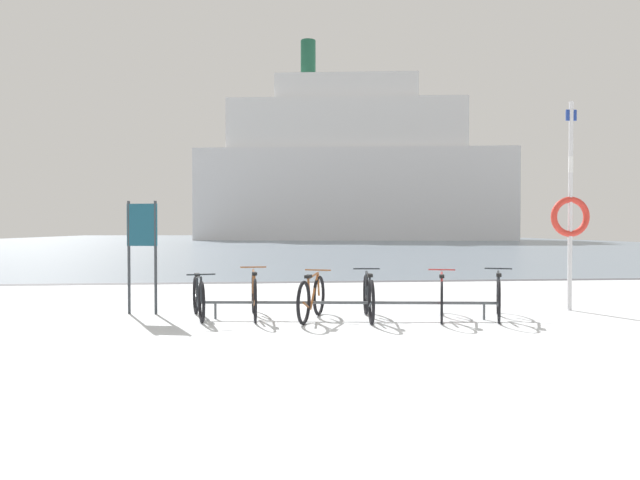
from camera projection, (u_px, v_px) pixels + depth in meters
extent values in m
cube|color=silver|center=(437.00, 404.00, 5.02)|extent=(80.00, 22.00, 0.08)
cube|color=slate|center=(276.00, 241.00, 70.68)|extent=(80.00, 110.00, 0.08)
cube|color=#47474C|center=(319.00, 283.00, 15.96)|extent=(80.00, 0.50, 0.05)
cylinder|color=#4C5156|center=(349.00, 303.00, 9.43)|extent=(4.97, 0.65, 0.05)
cylinder|color=#4C5156|center=(215.00, 311.00, 9.48)|extent=(0.04, 0.04, 0.28)
cylinder|color=#4C5156|center=(484.00, 311.00, 9.38)|extent=(0.04, 0.04, 0.28)
torus|color=black|center=(202.00, 302.00, 9.06)|extent=(0.19, 0.67, 0.67)
torus|color=black|center=(196.00, 295.00, 10.02)|extent=(0.19, 0.67, 0.67)
cylinder|color=#1E2328|center=(200.00, 293.00, 9.37)|extent=(0.15, 0.52, 0.57)
cylinder|color=#1E2328|center=(198.00, 292.00, 9.68)|extent=(0.07, 0.19, 0.51)
cylinder|color=#1E2328|center=(199.00, 277.00, 9.44)|extent=(0.17, 0.64, 0.08)
cylinder|color=#1E2328|center=(197.00, 301.00, 9.82)|extent=(0.13, 0.43, 0.19)
cylinder|color=#1E2328|center=(201.00, 290.00, 9.10)|extent=(0.06, 0.12, 0.40)
cube|color=black|center=(197.00, 275.00, 9.75)|extent=(0.12, 0.21, 0.05)
cylinder|color=#1E2328|center=(201.00, 274.00, 9.13)|extent=(0.45, 0.12, 0.02)
torus|color=black|center=(253.00, 293.00, 10.13)|extent=(0.07, 0.72, 0.72)
torus|color=black|center=(255.00, 301.00, 9.08)|extent=(0.07, 0.72, 0.72)
cylinder|color=brown|center=(254.00, 288.00, 9.78)|extent=(0.06, 0.56, 0.61)
cylinder|color=brown|center=(254.00, 292.00, 9.44)|extent=(0.05, 0.20, 0.55)
cylinder|color=brown|center=(254.00, 273.00, 9.70)|extent=(0.07, 0.70, 0.09)
cylinder|color=brown|center=(255.00, 304.00, 9.30)|extent=(0.06, 0.47, 0.20)
cylinder|color=brown|center=(253.00, 282.00, 10.09)|extent=(0.04, 0.12, 0.43)
cube|color=black|center=(254.00, 274.00, 9.36)|extent=(0.09, 0.20, 0.05)
cylinder|color=brown|center=(253.00, 267.00, 10.04)|extent=(0.46, 0.05, 0.02)
torus|color=black|center=(319.00, 296.00, 9.85)|extent=(0.29, 0.68, 0.70)
torus|color=black|center=(304.00, 303.00, 8.89)|extent=(0.29, 0.68, 0.70)
cylinder|color=brown|center=(314.00, 291.00, 9.54)|extent=(0.21, 0.50, 0.58)
cylinder|color=brown|center=(309.00, 294.00, 9.23)|extent=(0.10, 0.18, 0.52)
cylinder|color=brown|center=(313.00, 276.00, 9.46)|extent=(0.25, 0.62, 0.08)
cylinder|color=brown|center=(307.00, 306.00, 9.10)|extent=(0.18, 0.42, 0.19)
cylinder|color=brown|center=(318.00, 284.00, 9.81)|extent=(0.07, 0.12, 0.41)
cube|color=black|center=(308.00, 276.00, 9.15)|extent=(0.14, 0.22, 0.05)
cylinder|color=brown|center=(318.00, 270.00, 9.77)|extent=(0.44, 0.18, 0.02)
torus|color=black|center=(366.00, 295.00, 9.93)|extent=(0.12, 0.71, 0.71)
torus|color=black|center=(371.00, 302.00, 8.91)|extent=(0.12, 0.71, 0.71)
cylinder|color=#1E2328|center=(368.00, 290.00, 9.59)|extent=(0.09, 0.54, 0.60)
cylinder|color=#1E2328|center=(369.00, 293.00, 9.26)|extent=(0.05, 0.19, 0.53)
cylinder|color=#1E2328|center=(368.00, 275.00, 9.51)|extent=(0.10, 0.67, 0.09)
cylinder|color=#1E2328|center=(370.00, 305.00, 9.12)|extent=(0.08, 0.45, 0.19)
cylinder|color=#1E2328|center=(366.00, 283.00, 9.89)|extent=(0.05, 0.12, 0.42)
cube|color=black|center=(370.00, 275.00, 9.18)|extent=(0.10, 0.21, 0.05)
cylinder|color=#1E2328|center=(366.00, 269.00, 9.84)|extent=(0.46, 0.07, 0.02)
torus|color=black|center=(442.00, 295.00, 9.97)|extent=(0.25, 0.67, 0.69)
torus|color=black|center=(442.00, 303.00, 8.95)|extent=(0.25, 0.67, 0.69)
cylinder|color=#B22D2D|center=(442.00, 290.00, 9.64)|extent=(0.20, 0.53, 0.58)
cylinder|color=#B22D2D|center=(442.00, 294.00, 9.31)|extent=(0.09, 0.19, 0.52)
cylinder|color=#B22D2D|center=(442.00, 275.00, 9.56)|extent=(0.24, 0.66, 0.08)
cylinder|color=#B22D2D|center=(442.00, 306.00, 9.17)|extent=(0.17, 0.44, 0.19)
cylinder|color=#B22D2D|center=(442.00, 284.00, 9.93)|extent=(0.07, 0.12, 0.41)
cube|color=black|center=(442.00, 276.00, 9.22)|extent=(0.14, 0.21, 0.05)
cylinder|color=#B22D2D|center=(442.00, 270.00, 9.89)|extent=(0.45, 0.16, 0.02)
torus|color=black|center=(498.00, 295.00, 9.95)|extent=(0.30, 0.67, 0.71)
torus|color=black|center=(499.00, 302.00, 9.01)|extent=(0.30, 0.67, 0.71)
cylinder|color=#1E2328|center=(498.00, 289.00, 9.64)|extent=(0.23, 0.49, 0.60)
cylinder|color=#1E2328|center=(499.00, 293.00, 9.34)|extent=(0.10, 0.18, 0.54)
cylinder|color=#1E2328|center=(498.00, 274.00, 9.56)|extent=(0.27, 0.61, 0.09)
cylinder|color=#1E2328|center=(499.00, 305.00, 9.21)|extent=(0.20, 0.41, 0.19)
cylinder|color=#1E2328|center=(498.00, 283.00, 9.91)|extent=(0.07, 0.11, 0.42)
cube|color=black|center=(499.00, 275.00, 9.26)|extent=(0.15, 0.22, 0.05)
cylinder|color=#1E2328|center=(498.00, 269.00, 9.87)|extent=(0.43, 0.20, 0.02)
cylinder|color=#33383D|center=(129.00, 257.00, 10.03)|extent=(0.05, 0.05, 2.01)
cylinder|color=#33383D|center=(156.00, 258.00, 9.98)|extent=(0.05, 0.05, 2.01)
cube|color=navy|center=(142.00, 225.00, 9.99)|extent=(0.55, 0.16, 0.75)
cylinder|color=silver|center=(570.00, 206.00, 10.45)|extent=(0.08, 0.08, 3.87)
cylinder|color=white|center=(571.00, 165.00, 10.43)|extent=(0.09, 0.09, 0.30)
torus|color=red|center=(570.00, 217.00, 10.45)|extent=(0.75, 0.11, 0.75)
cube|color=navy|center=(571.00, 115.00, 10.41)|extent=(0.20, 0.03, 0.20)
cube|color=white|center=(354.00, 196.00, 74.71)|extent=(41.49, 16.77, 11.57)
cube|color=white|center=(346.00, 128.00, 74.57)|extent=(31.28, 13.67, 6.36)
cube|color=white|center=(346.00, 92.00, 74.47)|extent=(19.07, 10.27, 3.24)
cylinder|color=#1E593F|center=(308.00, 60.00, 74.62)|extent=(1.98, 1.98, 5.21)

